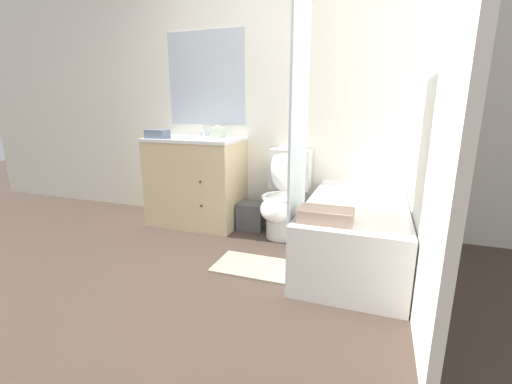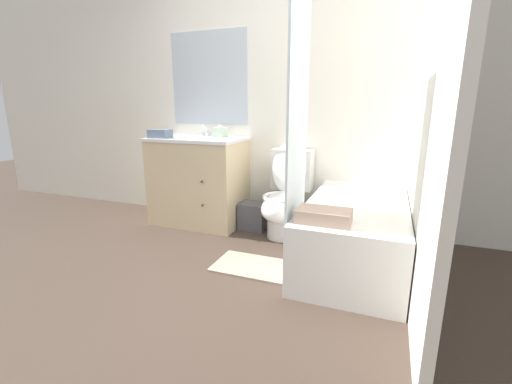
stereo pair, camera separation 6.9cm
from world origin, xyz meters
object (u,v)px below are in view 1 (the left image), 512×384
Objects in this scene: vanity_cabinet at (197,180)px; bathtub at (354,232)px; hand_towel_folded at (157,134)px; wastebasket at (252,216)px; toilet at (284,198)px; bath_mat at (254,266)px; tissue_box at (218,132)px; bath_towel_folded at (326,215)px; sink_faucet at (204,133)px.

bathtub is at bearing -14.46° from vanity_cabinet.
bathtub is 2.07m from hand_towel_folded.
wastebasket is at bearing 0.75° from vanity_cabinet.
toilet is 0.42m from wastebasket.
bath_mat is (1.23, -0.62, -0.93)m from hand_towel_folded.
bath_mat is at bearing -152.22° from bathtub.
tissue_box is at bearing 162.36° from wastebasket.
hand_towel_folded reaches higher than bath_mat.
bath_towel_folded is at bearing -15.76° from bath_mat.
bath_towel_folded reaches higher than bathtub.
bathtub is at bearing 27.78° from bath_mat.
toilet is at bearing -14.24° from tissue_box.
sink_faucet is 0.16× the size of toilet.
bath_mat is (0.31, -0.80, -0.12)m from wastebasket.
vanity_cabinet is at bearing 147.17° from bath_towel_folded.
toilet is 3.29× the size of wastebasket.
vanity_cabinet is 3.52× the size of wastebasket.
vanity_cabinet is at bearing 176.81° from toilet.
vanity_cabinet is 1.29m from bath_mat.
toilet is at bearing 151.52° from bathtub.
bathtub is 0.62m from bath_towel_folded.
bath_towel_folded is (0.52, -0.89, 0.16)m from toilet.
hand_towel_folded is (-0.32, -0.17, 0.48)m from vanity_cabinet.
wastebasket is at bearing 157.28° from bathtub.
tissue_box reaches higher than hand_towel_folded.
hand_towel_folded reaches higher than toilet.
toilet is 1.39m from hand_towel_folded.
sink_faucet is 1.13m from toilet.
tissue_box is at bearing 139.59° from bath_towel_folded.
bath_mat is at bearing -47.38° from sink_faucet.
hand_towel_folded reaches higher than wastebasket.
sink_faucet is 0.24× the size of bath_mat.
wastebasket is (-1.02, 0.43, -0.11)m from bathtub.
toilet is 0.62× the size of bathtub.
toilet reaches higher than bath_towel_folded.
hand_towel_folded reaches higher than vanity_cabinet.
bathtub is 0.83m from bath_mat.
toilet is at bearing 120.05° from bath_towel_folded.
bath_mat is at bearing -52.04° from tissue_box.
tissue_box is (0.19, -0.07, 0.02)m from sink_faucet.
sink_faucet is 0.66× the size of hand_towel_folded.
bathtub is 1.68m from tissue_box.
bathtub is 10.03× the size of tissue_box.
tissue_box reaches higher than vanity_cabinet.
hand_towel_folded is at bearing 153.40° from bath_mat.
toilet is 4.07× the size of hand_towel_folded.
hand_towel_folded is at bearing -148.72° from tissue_box.
bath_towel_folded is at bearing -40.41° from tissue_box.
hand_towel_folded is at bearing -151.89° from vanity_cabinet.
bathtub is at bearing -21.04° from sink_faucet.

